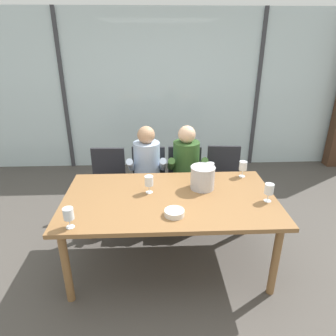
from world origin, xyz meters
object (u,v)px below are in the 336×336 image
wine_glass_by_left_taster (68,214)px  ice_bucket_primary (203,177)px  chair_near_curtain (108,179)px  wine_glass_spare_empty (243,166)px  chair_left_of_center (148,177)px  chair_right_of_center (223,176)px  person_pale_blue_shirt (147,169)px  wine_glass_by_right_taster (210,168)px  person_olive_shirt (187,169)px  wine_glass_center_pour (149,182)px  dining_table (170,204)px  tasting_bowl (174,213)px  chair_center (184,177)px  wine_glass_near_bucket (269,189)px

wine_glass_by_left_taster → ice_bucket_primary: bearing=28.7°
chair_near_curtain → wine_glass_spare_empty: size_ratio=5.11×
chair_left_of_center → chair_right_of_center: same height
chair_right_of_center → person_pale_blue_shirt: size_ratio=0.74×
person_pale_blue_shirt → chair_left_of_center: bearing=86.3°
chair_right_of_center → ice_bucket_primary: 0.97m
chair_right_of_center → wine_glass_by_right_taster: 0.74m
chair_right_of_center → person_olive_shirt: person_olive_shirt is taller
chair_near_curtain → wine_glass_center_pour: bearing=-55.6°
dining_table → tasting_bowl: size_ratio=11.68×
person_pale_blue_shirt → wine_glass_center_pour: (0.04, -0.73, 0.19)m
chair_near_curtain → chair_center: bearing=2.3°
person_olive_shirt → wine_glass_center_pour: (-0.44, -0.73, 0.19)m
chair_left_of_center → chair_center: (0.46, -0.02, 0.00)m
wine_glass_by_left_taster → wine_glass_center_pour: same height
ice_bucket_primary → wine_glass_by_right_taster: ice_bucket_primary is taller
person_pale_blue_shirt → wine_glass_by_right_taster: (0.68, -0.43, 0.19)m
chair_near_curtain → chair_left_of_center: same height
person_olive_shirt → wine_glass_near_bucket: size_ratio=6.95×
wine_glass_center_pour → wine_glass_spare_empty: size_ratio=1.00×
chair_center → wine_glass_near_bucket: bearing=-52.6°
ice_bucket_primary → wine_glass_near_bucket: (0.57, -0.29, 0.00)m
chair_center → person_pale_blue_shirt: person_pale_blue_shirt is taller
wine_glass_center_pour → chair_center: bearing=63.3°
dining_table → ice_bucket_primary: ice_bucket_primary is taller
tasting_bowl → person_olive_shirt: bearing=79.0°
chair_near_curtain → person_olive_shirt: (0.98, -0.13, 0.17)m
tasting_bowl → wine_glass_spare_empty: 1.09m
ice_bucket_primary → wine_glass_spare_empty: bearing=28.2°
chair_center → person_olive_shirt: bearing=-79.7°
wine_glass_by_left_taster → wine_glass_spare_empty: 1.86m
chair_near_curtain → person_pale_blue_shirt: (0.50, -0.13, 0.17)m
person_pale_blue_shirt → wine_glass_by_right_taster: 0.83m
person_pale_blue_shirt → wine_glass_by_left_taster: size_ratio=6.95×
chair_left_of_center → wine_glass_by_left_taster: 1.60m
dining_table → chair_right_of_center: size_ratio=2.26×
wine_glass_near_bucket → wine_glass_center_pour: size_ratio=1.00×
person_pale_blue_shirt → wine_glass_by_left_taster: person_pale_blue_shirt is taller
chair_left_of_center → person_olive_shirt: bearing=-14.3°
chair_right_of_center → wine_glass_by_left_taster: bearing=-132.9°
person_pale_blue_shirt → chair_near_curtain: bearing=165.5°
person_pale_blue_shirt → person_olive_shirt: (0.48, 0.00, 0.00)m
dining_table → chair_center: (0.24, 0.96, -0.17)m
wine_glass_center_pour → dining_table: bearing=-28.5°
person_olive_shirt → wine_glass_by_left_taster: 1.68m
wine_glass_center_pour → wine_glass_spare_empty: (1.01, 0.32, 0.00)m
wine_glass_near_bucket → wine_glass_by_left_taster: bearing=-168.7°
wine_glass_by_left_taster → wine_glass_center_pour: size_ratio=1.00×
chair_left_of_center → person_olive_shirt: size_ratio=0.74×
dining_table → wine_glass_near_bucket: bearing=-7.1°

